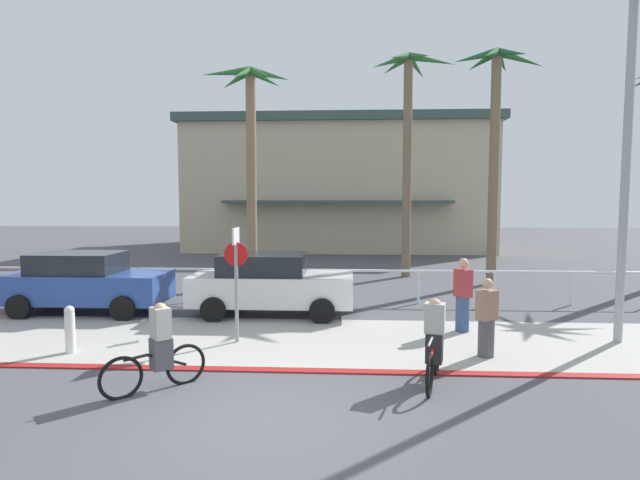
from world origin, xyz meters
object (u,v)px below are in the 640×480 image
(pedestrian_0, at_px, (463,298))
(pedestrian_1, at_px, (487,321))
(bollard_0, at_px, (70,329))
(palm_tree_1, at_px, (251,127))
(palm_tree_3, at_px, (495,119))
(car_blue_1, at_px, (85,282))
(cyclist_black_0, at_px, (158,349))
(palm_tree_2, at_px, (408,119))
(car_white_2, at_px, (270,284))
(cyclist_red_1, at_px, (434,343))
(stop_sign_bike_lane, at_px, (236,268))
(streetlight_curb, at_px, (633,147))

(pedestrian_0, bearing_deg, pedestrian_1, -88.68)
(bollard_0, relative_size, palm_tree_1, 0.13)
(pedestrian_1, bearing_deg, palm_tree_3, 74.15)
(car_blue_1, bearing_deg, palm_tree_3, 23.43)
(cyclist_black_0, bearing_deg, palm_tree_2, 66.60)
(palm_tree_1, height_order, car_blue_1, palm_tree_1)
(car_white_2, bearing_deg, cyclist_black_0, -100.49)
(pedestrian_1, bearing_deg, cyclist_red_1, -130.94)
(palm_tree_2, distance_m, cyclist_red_1, 13.47)
(palm_tree_1, distance_m, palm_tree_2, 6.42)
(palm_tree_3, relative_size, cyclist_red_1, 4.87)
(stop_sign_bike_lane, relative_size, bollard_0, 2.56)
(streetlight_curb, height_order, palm_tree_1, palm_tree_1)
(stop_sign_bike_lane, bearing_deg, bollard_0, -163.65)
(palm_tree_3, xyz_separation_m, cyclist_black_0, (-8.50, -11.08, -5.40))
(car_white_2, bearing_deg, pedestrian_1, -35.45)
(pedestrian_0, bearing_deg, palm_tree_2, 92.41)
(palm_tree_1, bearing_deg, palm_tree_3, 4.83)
(palm_tree_3, bearing_deg, bollard_0, -140.22)
(stop_sign_bike_lane, relative_size, pedestrian_1, 1.59)
(car_blue_1, height_order, cyclist_black_0, car_blue_1)
(cyclist_black_0, xyz_separation_m, pedestrian_0, (5.90, 4.03, 0.14))
(streetlight_curb, xyz_separation_m, cyclist_black_0, (-9.16, -3.08, -3.58))
(streetlight_curb, xyz_separation_m, palm_tree_2, (-3.63, 9.69, 2.10))
(streetlight_curb, bearing_deg, palm_tree_1, 142.75)
(car_white_2, height_order, pedestrian_0, pedestrian_0)
(palm_tree_1, xyz_separation_m, car_blue_1, (-3.81, -4.75, -4.89))
(bollard_0, xyz_separation_m, car_white_2, (3.60, 3.70, 0.35))
(car_blue_1, bearing_deg, pedestrian_0, -8.80)
(bollard_0, height_order, palm_tree_3, palm_tree_3)
(streetlight_curb, relative_size, palm_tree_3, 0.87)
(cyclist_black_0, height_order, pedestrian_0, pedestrian_0)
(stop_sign_bike_lane, bearing_deg, palm_tree_1, 98.17)
(cyclist_red_1, bearing_deg, streetlight_curb, 28.95)
(streetlight_curb, xyz_separation_m, car_blue_1, (-13.34, 2.50, -3.41))
(bollard_0, distance_m, car_white_2, 5.17)
(stop_sign_bike_lane, height_order, streetlight_curb, streetlight_curb)
(cyclist_black_0, bearing_deg, bollard_0, 143.95)
(car_blue_1, bearing_deg, cyclist_black_0, -53.18)
(palm_tree_2, height_order, cyclist_black_0, palm_tree_2)
(palm_tree_3, distance_m, pedestrian_0, 9.18)
(streetlight_curb, xyz_separation_m, pedestrian_0, (-3.26, 0.94, -3.44))
(cyclist_black_0, height_order, pedestrian_1, pedestrian_1)
(pedestrian_1, bearing_deg, palm_tree_1, 127.41)
(bollard_0, relative_size, palm_tree_2, 0.11)
(cyclist_red_1, bearing_deg, palm_tree_2, 85.90)
(car_blue_1, distance_m, cyclist_black_0, 6.98)
(streetlight_curb, height_order, pedestrian_1, streetlight_curb)
(palm_tree_1, bearing_deg, cyclist_black_0, -87.93)
(stop_sign_bike_lane, height_order, car_blue_1, stop_sign_bike_lane)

